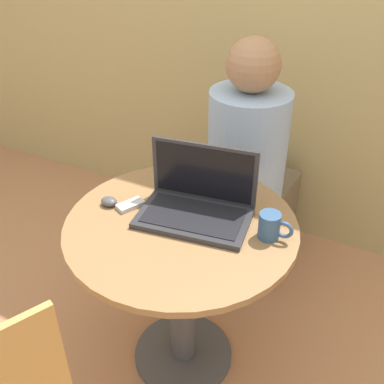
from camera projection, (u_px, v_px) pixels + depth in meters
The scene contains 7 objects.
ground_plane at pixel (183, 354), 1.92m from camera, with size 12.00×12.00×0.00m, color tan.
round_table at pixel (182, 263), 1.63m from camera, with size 0.80×0.80×0.70m.
laptop at pixel (197, 202), 1.54m from camera, with size 0.41×0.28×0.24m.
cell_phone at pixel (130, 205), 1.60m from camera, with size 0.08×0.11×0.02m.
computer_mouse at pixel (109, 201), 1.61m from camera, with size 0.06×0.05×0.03m.
coffee_cup at pixel (271, 226), 1.44m from camera, with size 0.12×0.07×0.09m.
person_seated at pixel (249, 184), 2.13m from camera, with size 0.36×0.55×1.19m.
Camera 1 is at (0.59, -1.07, 1.63)m, focal length 42.00 mm.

